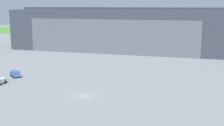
{
  "coord_description": "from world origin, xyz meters",
  "views": [
    {
      "loc": [
        27.47,
        -69.43,
        23.85
      ],
      "look_at": [
        2.09,
        18.86,
        5.29
      ],
      "focal_mm": 47.33,
      "sensor_mm": 36.0,
      "label": 1
    }
  ],
  "objects": [
    {
      "name": "ground_plane",
      "position": [
        0.0,
        0.0,
        0.0
      ],
      "size": [
        440.0,
        440.0,
        0.0
      ],
      "primitive_type": "plane",
      "color": "slate"
    },
    {
      "name": "grass_field_strip",
      "position": [
        0.0,
        163.69,
        0.04
      ],
      "size": [
        440.0,
        56.0,
        0.08
      ],
      "primitive_type": "cube",
      "color": "#45812E",
      "rests_on": "ground_plane"
    },
    {
      "name": "maintenance_hangar",
      "position": [
        -11.76,
        81.95,
        10.49
      ],
      "size": [
        108.97,
        36.3,
        21.91
      ],
      "color": "#2D333D",
      "rests_on": "ground_plane"
    },
    {
      "name": "baggage_tug",
      "position": [
        -29.3,
        12.66,
        1.16
      ],
      "size": [
        4.85,
        4.55,
        2.12
      ],
      "color": "#335693",
      "rests_on": "ground_plane"
    }
  ]
}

